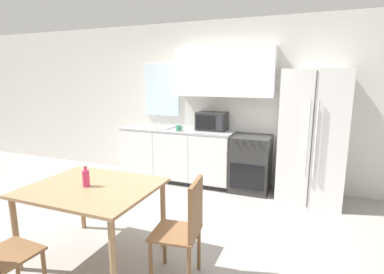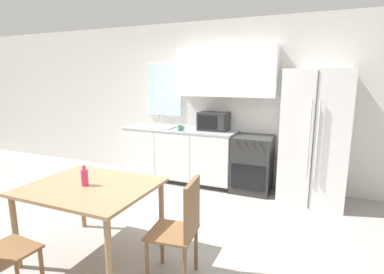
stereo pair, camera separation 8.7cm
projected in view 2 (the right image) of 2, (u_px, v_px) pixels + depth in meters
name	position (u px, v px, depth m)	size (l,w,h in m)	color
ground_plane	(151.00, 228.00, 3.60)	(12.00, 12.00, 0.00)	gray
wall_back	(212.00, 98.00, 5.10)	(12.00, 0.38, 2.70)	silver
kitchen_counter	(179.00, 155.00, 5.21)	(1.96, 0.61, 0.91)	#333333
oven_range	(252.00, 164.00, 4.72)	(0.60, 0.61, 0.88)	#2D2D2D
refrigerator	(314.00, 137.00, 4.23)	(0.87, 0.77, 1.89)	white
kitchen_sink	(158.00, 126.00, 5.29)	(0.62, 0.40, 0.23)	#B7BABC
microwave	(214.00, 121.00, 4.96)	(0.49, 0.32, 0.30)	#282828
coffee_mug	(180.00, 128.00, 4.91)	(0.11, 0.08, 0.10)	#3F8C66
dining_table	(91.00, 194.00, 2.91)	(1.20, 0.98, 0.75)	#997551
dining_chair_side	(183.00, 224.00, 2.58)	(0.44, 0.44, 0.93)	brown
drink_bottle	(85.00, 177.00, 2.88)	(0.07, 0.07, 0.22)	#DB386B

